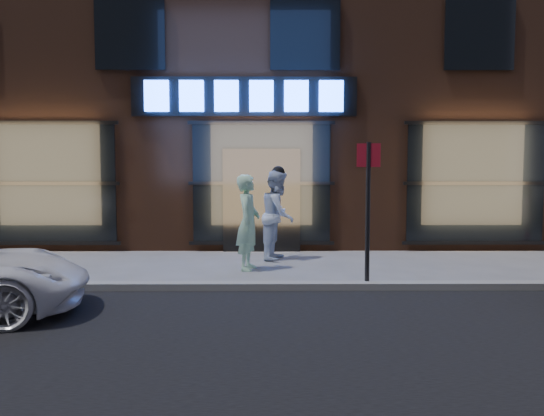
{
  "coord_description": "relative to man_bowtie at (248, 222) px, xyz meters",
  "views": [
    {
      "loc": [
        0.17,
        -8.41,
        1.96
      ],
      "look_at": [
        0.23,
        1.6,
        1.2
      ],
      "focal_mm": 35.0,
      "sensor_mm": 36.0,
      "label": 1
    }
  ],
  "objects": [
    {
      "name": "ground",
      "position": [
        0.23,
        -1.69,
        -0.92
      ],
      "size": [
        90.0,
        90.0,
        0.0
      ],
      "primitive_type": "plane",
      "color": "slate",
      "rests_on": "ground"
    },
    {
      "name": "curb",
      "position": [
        0.23,
        -1.69,
        -0.86
      ],
      "size": [
        60.0,
        0.25,
        0.12
      ],
      "primitive_type": "cube",
      "color": "gray",
      "rests_on": "ground"
    },
    {
      "name": "storefront_building",
      "position": [
        0.23,
        6.3,
        4.23
      ],
      "size": [
        30.2,
        8.28,
        10.3
      ],
      "color": "#54301E",
      "rests_on": "ground"
    },
    {
      "name": "man_bowtie",
      "position": [
        0.0,
        0.0,
        0.0
      ],
      "size": [
        0.55,
        0.73,
        1.83
      ],
      "primitive_type": "imported",
      "rotation": [
        0.0,
        0.0,
        1.4
      ],
      "color": "#B0E7C4",
      "rests_on": "ground"
    },
    {
      "name": "man_cap",
      "position": [
        0.6,
        1.19,
        0.04
      ],
      "size": [
        0.92,
        1.07,
        1.91
      ],
      "primitive_type": "imported",
      "rotation": [
        0.0,
        0.0,
        1.34
      ],
      "color": "white",
      "rests_on": "ground"
    },
    {
      "name": "sign_post",
      "position": [
        2.0,
        -1.59,
        0.52
      ],
      "size": [
        0.37,
        0.12,
        2.37
      ],
      "rotation": [
        0.0,
        0.0,
        -0.24
      ],
      "color": "#262628",
      "rests_on": "ground"
    }
  ]
}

